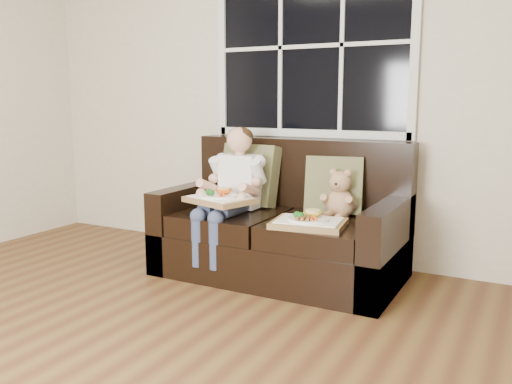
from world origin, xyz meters
The scene contains 8 objects.
window_back centered at (0.32, 2.48, 1.65)m, with size 1.62×0.04×1.37m.
loveseat centered at (0.32, 2.02, 0.31)m, with size 1.70×0.92×0.96m.
pillow_left centered at (-0.04, 2.17, 0.68)m, with size 0.48×0.26×0.48m.
pillow_right centered at (0.64, 2.17, 0.65)m, with size 0.43×0.27×0.42m.
child centered at (-0.03, 1.89, 0.66)m, with size 0.41×0.61×0.93m.
teddy_bear centered at (0.73, 2.06, 0.59)m, with size 0.20×0.26×0.35m.
tray_left centered at (-0.03, 1.71, 0.58)m, with size 0.51×0.44×0.10m.
tray_right centered at (0.65, 1.70, 0.48)m, with size 0.50×0.41×0.10m.
Camera 1 is at (1.94, -1.44, 1.26)m, focal length 38.00 mm.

